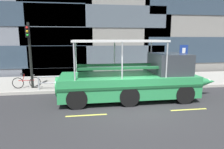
# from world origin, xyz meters

# --- Properties ---
(ground_plane) EXTENTS (120.00, 120.00, 0.00)m
(ground_plane) POSITION_xyz_m (0.00, 0.00, 0.00)
(ground_plane) COLOR #2B2B2D
(sidewalk) EXTENTS (32.00, 4.80, 0.18)m
(sidewalk) POSITION_xyz_m (0.00, 5.60, 0.09)
(sidewalk) COLOR #99968E
(sidewalk) RESTS_ON ground_plane
(curb_edge) EXTENTS (32.00, 0.18, 0.18)m
(curb_edge) POSITION_xyz_m (0.00, 3.11, 0.09)
(curb_edge) COLOR #B2ADA3
(curb_edge) RESTS_ON ground_plane
(lane_centreline) EXTENTS (25.80, 0.12, 0.01)m
(lane_centreline) POSITION_xyz_m (-0.00, -0.70, 0.00)
(lane_centreline) COLOR #DBD64C
(lane_centreline) RESTS_ON ground_plane
(curb_guardrail) EXTENTS (10.34, 0.09, 0.83)m
(curb_guardrail) POSITION_xyz_m (-0.12, 3.45, 0.74)
(curb_guardrail) COLOR #9EA0A8
(curb_guardrail) RESTS_ON sidewalk
(traffic_light_pole) EXTENTS (0.24, 0.46, 4.09)m
(traffic_light_pole) POSITION_xyz_m (-5.74, 3.90, 2.66)
(traffic_light_pole) COLOR black
(traffic_light_pole) RESTS_ON sidewalk
(parking_sign) EXTENTS (0.60, 0.12, 2.68)m
(parking_sign) POSITION_xyz_m (4.44, 3.94, 2.00)
(parking_sign) COLOR #4C4F54
(parking_sign) RESTS_ON sidewalk
(leaned_bicycle) EXTENTS (1.74, 0.46, 0.96)m
(leaned_bicycle) POSITION_xyz_m (-6.08, 3.92, 0.56)
(leaned_bicycle) COLOR black
(leaned_bicycle) RESTS_ON sidewalk
(duck_tour_boat) EXTENTS (9.07, 2.69, 3.23)m
(duck_tour_boat) POSITION_xyz_m (0.42, 1.37, 1.07)
(duck_tour_boat) COLOR #2D9351
(duck_tour_boat) RESTS_ON ground_plane
(pedestrian_near_bow) EXTENTS (0.41, 0.27, 1.53)m
(pedestrian_near_bow) POSITION_xyz_m (3.29, 4.67, 1.10)
(pedestrian_near_bow) COLOR black
(pedestrian_near_bow) RESTS_ON sidewalk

